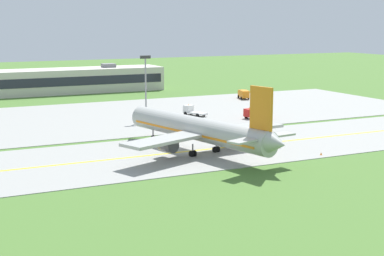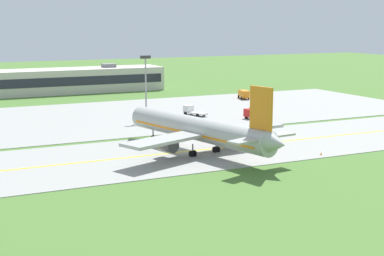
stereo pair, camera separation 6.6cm
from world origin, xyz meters
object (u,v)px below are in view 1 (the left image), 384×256
object	(u,v)px
service_truck_baggage	(256,112)
service_truck_fuel	(244,94)
airplane_lead	(199,130)
service_truck_catering	(192,111)
apron_light_mast	(146,79)

from	to	relation	value
service_truck_baggage	service_truck_fuel	bearing A→B (deg)	64.10
service_truck_baggage	airplane_lead	bearing A→B (deg)	-136.44
service_truck_fuel	airplane_lead	bearing A→B (deg)	-126.81
service_truck_fuel	service_truck_catering	bearing A→B (deg)	-141.93
airplane_lead	service_truck_catering	bearing A→B (deg)	65.80
airplane_lead	service_truck_fuel	distance (m)	72.86
service_truck_baggage	service_truck_catering	xyz separation A→B (m)	(-11.74, 10.16, -0.35)
service_truck_catering	apron_light_mast	size ratio (longest dim) A/B	0.46
service_truck_baggage	service_truck_fuel	world-z (taller)	same
service_truck_fuel	service_truck_catering	xyz separation A→B (m)	(-26.90, -21.07, -0.35)
service_truck_catering	apron_light_mast	bearing A→B (deg)	-174.93
service_truck_baggage	service_truck_fuel	size ratio (longest dim) A/B	0.98
service_truck_baggage	service_truck_fuel	xyz separation A→B (m)	(15.16, 31.22, 0.00)
airplane_lead	apron_light_mast	world-z (taller)	apron_light_mast
airplane_lead	service_truck_fuel	bearing A→B (deg)	53.19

